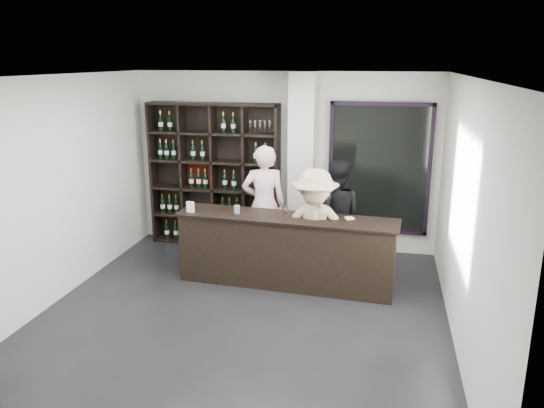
% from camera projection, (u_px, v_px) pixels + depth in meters
% --- Properties ---
extents(floor, '(5.00, 5.50, 0.01)m').
position_uv_depth(floor, '(241.00, 318.00, 6.54)').
color(floor, black).
rests_on(floor, ground).
extents(wine_shelf, '(2.20, 0.35, 2.40)m').
position_uv_depth(wine_shelf, '(214.00, 175.00, 8.88)').
color(wine_shelf, black).
rests_on(wine_shelf, floor).
extents(structural_column, '(0.40, 0.40, 2.90)m').
position_uv_depth(structural_column, '(302.00, 165.00, 8.42)').
color(structural_column, silver).
rests_on(structural_column, floor).
extents(glass_panel, '(1.60, 0.08, 2.10)m').
position_uv_depth(glass_panel, '(379.00, 169.00, 8.39)').
color(glass_panel, black).
rests_on(glass_panel, floor).
extents(tasting_counter, '(3.06, 0.64, 1.01)m').
position_uv_depth(tasting_counter, '(286.00, 251.00, 7.38)').
color(tasting_counter, black).
rests_on(tasting_counter, floor).
extents(taster_pink, '(0.78, 0.63, 1.84)m').
position_uv_depth(taster_pink, '(264.00, 205.00, 8.14)').
color(taster_pink, '#F9C4CE').
rests_on(taster_pink, floor).
extents(taster_black, '(0.84, 0.67, 1.67)m').
position_uv_depth(taster_black, '(335.00, 216.00, 7.87)').
color(taster_black, black).
rests_on(taster_black, floor).
extents(customer, '(1.12, 0.67, 1.69)m').
position_uv_depth(customer, '(314.00, 230.00, 7.16)').
color(customer, tan).
rests_on(customer, floor).
extents(wine_glass, '(0.10, 0.10, 0.18)m').
position_uv_depth(wine_glass, '(286.00, 212.00, 7.11)').
color(wine_glass, white).
rests_on(wine_glass, tasting_counter).
extents(spit_cup, '(0.10, 0.10, 0.11)m').
position_uv_depth(spit_cup, '(237.00, 209.00, 7.37)').
color(spit_cup, silver).
rests_on(spit_cup, tasting_counter).
extents(napkin_stack, '(0.14, 0.14, 0.02)m').
position_uv_depth(napkin_stack, '(349.00, 218.00, 7.13)').
color(napkin_stack, white).
rests_on(napkin_stack, tasting_counter).
extents(card_stand, '(0.11, 0.07, 0.15)m').
position_uv_depth(card_stand, '(190.00, 207.00, 7.42)').
color(card_stand, white).
rests_on(card_stand, tasting_counter).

